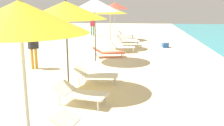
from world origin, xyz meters
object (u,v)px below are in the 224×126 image
(lounger_fourth_shoreside, at_px, (96,74))
(umbrella_fifth, at_px, (95,5))
(lounger_farthest_shoreside, at_px, (126,34))
(lounger_sixth_inland, at_px, (122,46))
(person_walking_mid, at_px, (92,24))
(umbrella_third, at_px, (20,17))
(lounger_fifth_shoreside, at_px, (108,52))
(umbrella_farthest, at_px, (115,6))
(lounger_sixth_shoreside, at_px, (127,40))
(lounger_fourth_inland, at_px, (81,93))
(umbrella_sixth, at_px, (110,10))
(lounger_farthest_inland, at_px, (126,39))
(person_walking_near, at_px, (33,44))
(cooler_box, at_px, (165,45))
(umbrella_fourth, at_px, (66,10))

(lounger_fourth_shoreside, height_order, umbrella_fifth, umbrella_fifth)
(lounger_fourth_shoreside, height_order, lounger_farthest_shoreside, lounger_farthest_shoreside)
(lounger_sixth_inland, height_order, person_walking_mid, person_walking_mid)
(umbrella_third, bearing_deg, person_walking_mid, 97.76)
(lounger_fifth_shoreside, bearing_deg, umbrella_fifth, -128.59)
(lounger_sixth_inland, relative_size, umbrella_farthest, 0.52)
(lounger_sixth_shoreside, bearing_deg, lounger_farthest_shoreside, 101.48)
(lounger_fourth_shoreside, height_order, lounger_fourth_inland, lounger_fourth_shoreside)
(umbrella_sixth, bearing_deg, lounger_farthest_inland, 73.08)
(umbrella_fifth, distance_m, lounger_fifth_shoreside, 2.53)
(person_walking_near, bearing_deg, umbrella_fifth, 75.26)
(lounger_fourth_shoreside, bearing_deg, cooler_box, 67.12)
(umbrella_sixth, distance_m, lounger_sixth_shoreside, 2.47)
(umbrella_fourth, height_order, lounger_sixth_shoreside, umbrella_fourth)
(lounger_farthest_shoreside, xyz_separation_m, cooler_box, (2.69, -4.21, -0.13))
(lounger_sixth_inland, distance_m, umbrella_farthest, 5.59)
(umbrella_fourth, relative_size, lounger_farthest_inland, 1.77)
(umbrella_sixth, xyz_separation_m, person_walking_mid, (-2.31, 6.42, -1.28))
(umbrella_sixth, bearing_deg, lounger_fourth_inland, -88.05)
(umbrella_sixth, xyz_separation_m, lounger_sixth_shoreside, (0.95, 1.27, -1.90))
(umbrella_fourth, distance_m, lounger_sixth_shoreside, 9.35)
(umbrella_fifth, xyz_separation_m, lounger_fifth_shoreside, (0.46, 1.01, -2.27))
(umbrella_fourth, xyz_separation_m, umbrella_farthest, (0.20, 11.62, 0.08))
(umbrella_third, xyz_separation_m, lounger_fourth_inland, (0.16, 2.73, -2.08))
(umbrella_farthest, xyz_separation_m, person_walking_near, (-2.35, -9.12, -1.46))
(lounger_fourth_shoreside, relative_size, person_walking_near, 0.87)
(lounger_fourth_shoreside, relative_size, umbrella_sixth, 0.58)
(umbrella_fifth, height_order, person_walking_mid, umbrella_fifth)
(lounger_farthest_inland, distance_m, person_walking_near, 8.54)
(lounger_sixth_inland, bearing_deg, umbrella_third, -105.96)
(umbrella_third, xyz_separation_m, umbrella_farthest, (-0.26, 15.37, 0.10))
(person_walking_near, xyz_separation_m, person_walking_mid, (0.16, 11.68, -0.06))
(lounger_fifth_shoreside, height_order, lounger_farthest_inland, lounger_farthest_inland)
(person_walking_near, height_order, person_walking_mid, person_walking_near)
(umbrella_farthest, bearing_deg, lounger_sixth_inland, -79.92)
(lounger_sixth_inland, bearing_deg, lounger_fourth_shoreside, -106.61)
(umbrella_third, bearing_deg, lounger_farthest_inland, 87.33)
(lounger_fourth_shoreside, bearing_deg, lounger_sixth_inland, 83.93)
(lounger_fifth_shoreside, distance_m, lounger_farthest_shoreside, 7.58)
(umbrella_third, xyz_separation_m, lounger_farthest_shoreside, (0.47, 16.47, -2.07))
(person_walking_near, bearing_deg, lounger_farthest_inland, 106.39)
(lounger_farthest_inland, relative_size, cooler_box, 3.03)
(lounger_fourth_shoreside, bearing_deg, umbrella_fourth, -129.13)
(lounger_fourth_shoreside, relative_size, lounger_fifth_shoreside, 0.86)
(lounger_fourth_inland, relative_size, lounger_farthest_inland, 0.94)
(umbrella_third, distance_m, person_walking_near, 6.91)
(umbrella_farthest, bearing_deg, lounger_fourth_inland, -88.09)
(umbrella_farthest, bearing_deg, umbrella_fifth, -90.92)
(umbrella_fourth, xyz_separation_m, lounger_fourth_inland, (0.62, -1.02, -2.10))
(umbrella_fifth, distance_m, lounger_farthest_shoreside, 8.90)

